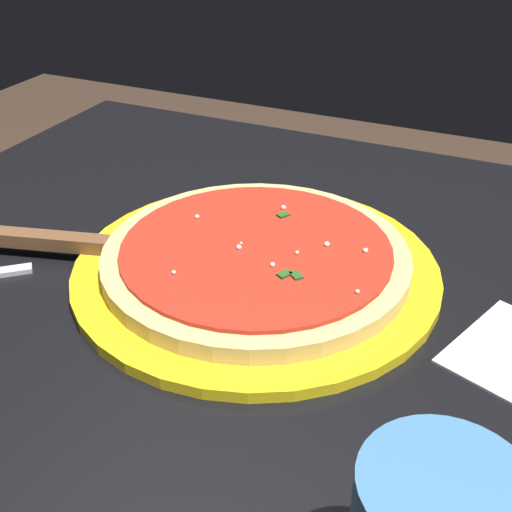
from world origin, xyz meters
TOP-DOWN VIEW (x-y plane):
  - restaurant_table at (0.00, 0.00)m, footprint 0.85×0.74m
  - serving_plate at (0.01, 0.01)m, footprint 0.34×0.34m
  - pizza at (0.01, 0.01)m, footprint 0.28×0.28m
  - pizza_server at (-0.15, -0.03)m, footprint 0.22×0.10m

SIDE VIEW (x-z plane):
  - restaurant_table at x=0.00m, z-range 0.21..0.98m
  - serving_plate at x=0.01m, z-range 0.76..0.77m
  - pizza_server at x=-0.15m, z-range 0.77..0.79m
  - pizza at x=0.01m, z-range 0.77..0.80m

